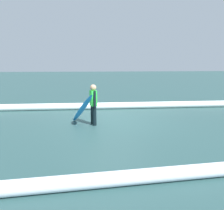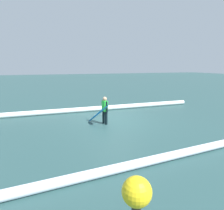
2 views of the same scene
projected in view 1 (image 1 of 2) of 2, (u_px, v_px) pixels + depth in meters
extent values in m
plane|color=#294A4A|center=(111.00, 121.00, 9.60)|extent=(120.54, 120.54, 0.00)
cylinder|color=black|center=(94.00, 116.00, 8.90)|extent=(0.14, 0.14, 0.69)
cylinder|color=black|center=(93.00, 114.00, 9.16)|extent=(0.14, 0.14, 0.69)
cube|color=#2DD83F|center=(93.00, 98.00, 8.93)|extent=(0.26, 0.37, 0.55)
sphere|color=tan|center=(93.00, 88.00, 8.87)|extent=(0.22, 0.22, 0.22)
cylinder|color=black|center=(95.00, 99.00, 8.73)|extent=(0.09, 0.20, 0.57)
cylinder|color=black|center=(92.00, 97.00, 9.13)|extent=(0.09, 0.17, 0.57)
ellipsoid|color=#268CE5|center=(82.00, 109.00, 8.86)|extent=(0.87, 1.65, 1.23)
ellipsoid|color=blue|center=(82.00, 109.00, 8.86)|extent=(0.60, 1.29, 1.00)
cylinder|color=white|center=(78.00, 106.00, 12.02)|extent=(16.37, 0.62, 0.32)
cylinder|color=white|center=(201.00, 171.00, 4.82)|extent=(18.23, 1.54, 0.28)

